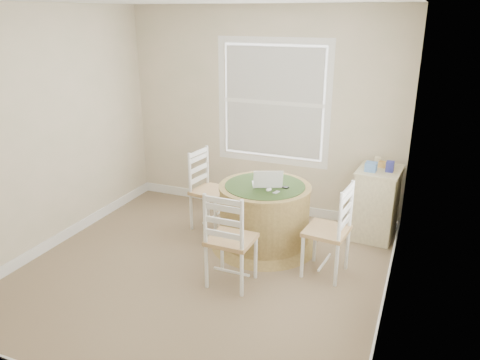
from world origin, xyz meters
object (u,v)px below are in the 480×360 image
at_px(round_table, 264,213).
at_px(corner_chest, 377,202).
at_px(laptop, 267,183).
at_px(chair_near, 231,239).
at_px(chair_right, 327,230).
at_px(chair_left, 211,191).

relative_size(round_table, corner_chest, 1.43).
relative_size(laptop, corner_chest, 0.48).
xyz_separation_m(chair_near, laptop, (0.05, 0.86, 0.28)).
bearing_deg(chair_near, chair_right, -145.52).
height_order(chair_left, chair_right, same).
bearing_deg(laptop, corner_chest, -170.49).
distance_m(round_table, chair_right, 0.85).
bearing_deg(corner_chest, laptop, -142.14).
xyz_separation_m(round_table, chair_left, (-0.76, 0.21, 0.08)).
bearing_deg(round_table, laptop, 10.43).
xyz_separation_m(chair_near, chair_right, (0.80, 0.52, 0.00)).
relative_size(chair_left, laptop, 2.37).
distance_m(round_table, corner_chest, 1.34).
distance_m(chair_right, corner_chest, 1.13).
bearing_deg(chair_left, chair_right, -102.24).
relative_size(chair_left, corner_chest, 1.14).
bearing_deg(laptop, chair_right, 131.16).
height_order(chair_left, chair_near, same).
distance_m(chair_near, corner_chest, 1.97).
distance_m(chair_near, chair_right, 0.96).
bearing_deg(chair_right, laptop, -108.70).
height_order(laptop, corner_chest, laptop).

